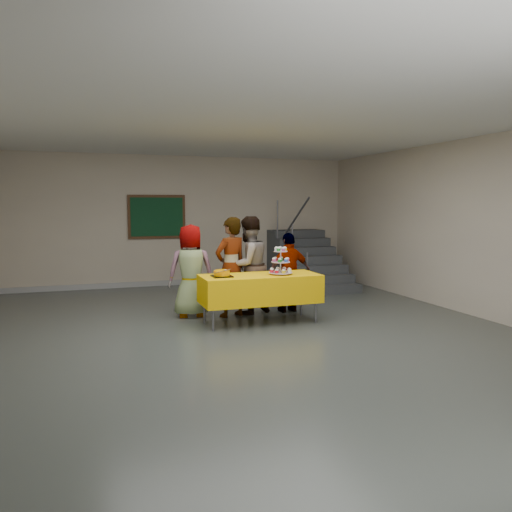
# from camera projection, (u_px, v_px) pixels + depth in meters

# --- Properties ---
(room_shell) EXTENTS (10.00, 10.04, 3.02)m
(room_shell) POSITION_uv_depth(u_px,v_px,m) (250.00, 186.00, 6.88)
(room_shell) COLOR #4C514C
(room_shell) RESTS_ON ground
(bake_table) EXTENTS (1.88, 0.78, 0.77)m
(bake_table) POSITION_uv_depth(u_px,v_px,m) (260.00, 288.00, 7.90)
(bake_table) COLOR #595960
(bake_table) RESTS_ON ground
(cupcake_stand) EXTENTS (0.38, 0.38, 0.44)m
(cupcake_stand) POSITION_uv_depth(u_px,v_px,m) (281.00, 263.00, 7.91)
(cupcake_stand) COLOR silver
(cupcake_stand) RESTS_ON bake_table
(bear_cake) EXTENTS (0.32, 0.36, 0.12)m
(bear_cake) POSITION_uv_depth(u_px,v_px,m) (222.00, 273.00, 7.67)
(bear_cake) COLOR black
(bear_cake) RESTS_ON bake_table
(schoolchild_a) EXTENTS (0.80, 0.57, 1.55)m
(schoolchild_a) POSITION_uv_depth(u_px,v_px,m) (191.00, 271.00, 8.33)
(schoolchild_a) COLOR slate
(schoolchild_a) RESTS_ON ground
(schoolchild_b) EXTENTS (0.71, 0.60, 1.67)m
(schoolchild_b) POSITION_uv_depth(u_px,v_px,m) (231.00, 267.00, 8.33)
(schoolchild_b) COLOR slate
(schoolchild_b) RESTS_ON ground
(schoolchild_c) EXTENTS (0.99, 0.88, 1.68)m
(schoolchild_c) POSITION_uv_depth(u_px,v_px,m) (248.00, 265.00, 8.57)
(schoolchild_c) COLOR slate
(schoolchild_c) RESTS_ON ground
(schoolchild_d) EXTENTS (0.84, 0.41, 1.39)m
(schoolchild_d) POSITION_uv_depth(u_px,v_px,m) (289.00, 272.00, 8.71)
(schoolchild_d) COLOR slate
(schoolchild_d) RESTS_ON ground
(staircase) EXTENTS (1.30, 2.40, 2.04)m
(staircase) POSITION_uv_depth(u_px,v_px,m) (305.00, 264.00, 11.78)
(staircase) COLOR #424447
(staircase) RESTS_ON ground
(noticeboard) EXTENTS (1.30, 0.05, 1.00)m
(noticeboard) POSITION_uv_depth(u_px,v_px,m) (157.00, 217.00, 11.39)
(noticeboard) COLOR #472B16
(noticeboard) RESTS_ON ground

